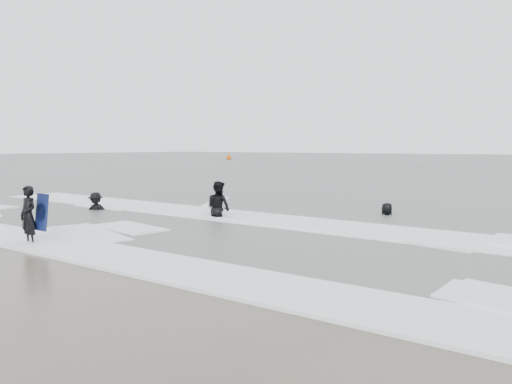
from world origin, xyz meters
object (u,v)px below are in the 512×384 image
Objects in this scene: surfer_wading at (219,219)px; buoy at (229,158)px; surfer_centre at (29,245)px; surfer_right_far at (387,216)px; surfer_breaker at (96,211)px.

buoy is (-49.32, 59.76, 0.42)m from surfer_wading.
buoy is (-48.35, 66.13, 0.42)m from surfer_centre.
surfer_right_far is 77.32m from buoy.
surfer_breaker is (-4.26, 5.08, 0.00)m from surfer_centre.
surfer_centre is 81.92m from buoy.
surfer_breaker is at bearing 7.45° from surfer_right_far.
surfer_right_far is (9.69, 5.51, 0.00)m from surfer_breaker.
surfer_breaker is at bearing 21.55° from surfer_wading.
surfer_right_far is (5.43, 10.59, 0.00)m from surfer_centre.
buoy reaches higher than surfer_centre.
surfer_wading is at bearing 81.55° from surfer_centre.
surfer_breaker is at bearing -54.17° from buoy.
surfer_centre is 6.63m from surfer_breaker.
surfer_wading is at bearing 21.20° from surfer_right_far.
surfer_wading is (0.97, 6.38, 0.00)m from surfer_centre.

